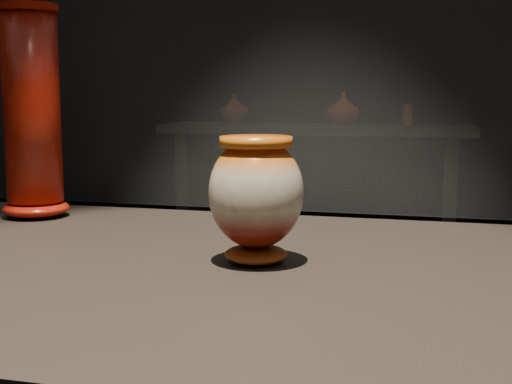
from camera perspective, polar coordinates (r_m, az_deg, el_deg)
main_vase at (r=0.95m, az=0.00°, el=-0.18°), size 0.14×0.14×0.17m
tall_vase at (r=1.35m, az=-17.48°, el=5.84°), size 0.14×0.14×0.38m
back_shelf at (r=4.68m, az=4.85°, el=2.15°), size 2.00×0.60×0.90m
back_vase_left at (r=4.84m, az=-1.75°, el=6.67°), size 0.27×0.27×0.20m
back_vase_mid at (r=4.68m, az=7.01°, el=6.64°), size 0.21×0.21×0.21m
back_vase_right at (r=4.61m, az=12.02°, el=6.01°), size 0.07×0.07×0.13m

